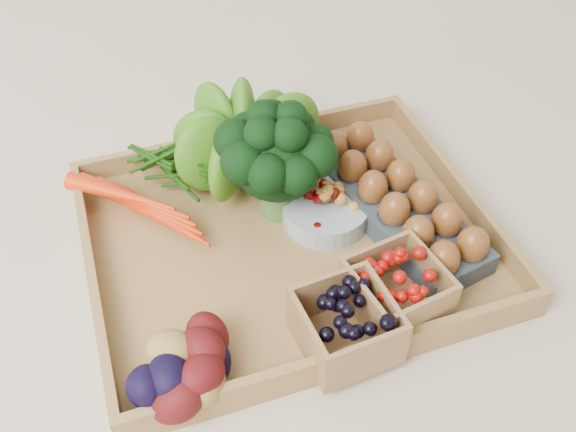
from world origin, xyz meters
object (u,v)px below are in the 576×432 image
object	(u,v)px
cherry_bowl	(325,211)
egg_carton	(395,208)
tray	(288,242)
broccoli	(277,178)

from	to	relation	value
cherry_bowl	egg_carton	xyz separation A→B (m)	(0.10, -0.03, 0.00)
tray	cherry_bowl	xyz separation A→B (m)	(0.06, 0.02, 0.02)
tray	cherry_bowl	distance (m)	0.07
broccoli	egg_carton	world-z (taller)	broccoli
cherry_bowl	egg_carton	size ratio (longest dim) A/B	0.40
tray	broccoli	xyz separation A→B (m)	(0.00, 0.06, 0.07)
broccoli	egg_carton	distance (m)	0.18
tray	broccoli	size ratio (longest dim) A/B	3.29
tray	cherry_bowl	size ratio (longest dim) A/B	4.39
cherry_bowl	tray	bearing A→B (deg)	-164.08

